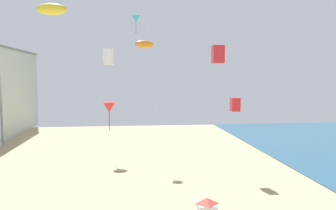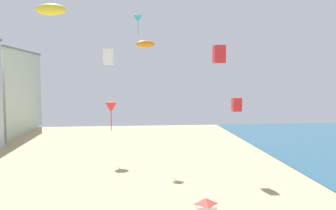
{
  "view_description": "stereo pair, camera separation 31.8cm",
  "coord_description": "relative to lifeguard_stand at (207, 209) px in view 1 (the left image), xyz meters",
  "views": [
    {
      "loc": [
        1.89,
        -8.57,
        9.66
      ],
      "look_at": [
        4.55,
        15.35,
        7.73
      ],
      "focal_mm": 36.78,
      "sensor_mm": 36.0,
      "label": 1
    },
    {
      "loc": [
        2.2,
        -8.6,
        9.66
      ],
      "look_at": [
        4.55,
        15.35,
        7.73
      ],
      "focal_mm": 36.78,
      "sensor_mm": 36.0,
      "label": 2
    }
  ],
  "objects": [
    {
      "name": "lifeguard_stand",
      "position": [
        0.0,
        0.0,
        0.0
      ],
      "size": [
        1.1,
        1.1,
        2.55
      ],
      "rotation": [
        0.0,
        0.0,
        -0.07
      ],
      "color": "white",
      "rests_on": "ground"
    },
    {
      "name": "kite_red_delta",
      "position": [
        -6.89,
        20.9,
        4.34
      ],
      "size": [
        1.47,
        1.47,
        3.33
      ],
      "color": "red"
    },
    {
      "name": "kite_cyan_delta",
      "position": [
        -3.64,
        24.61,
        15.16
      ],
      "size": [
        1.02,
        1.02,
        2.32
      ],
      "color": "#2DB7CC"
    },
    {
      "name": "kite_red_box",
      "position": [
        5.82,
        13.3,
        5.17
      ],
      "size": [
        0.85,
        0.85,
        1.33
      ],
      "color": "red"
    },
    {
      "name": "kite_red_box_2",
      "position": [
        3.55,
        11.47,
        9.93
      ],
      "size": [
        1.03,
        1.03,
        1.61
      ],
      "color": "red"
    },
    {
      "name": "kite_yellow_parafoil_2",
      "position": [
        -8.61,
        -0.1,
        11.48
      ],
      "size": [
        1.6,
        0.44,
        0.62
      ],
      "color": "yellow"
    },
    {
      "name": "kite_white_box",
      "position": [
        -5.88,
        3.99,
        9.21
      ],
      "size": [
        0.65,
        0.65,
        1.02
      ],
      "color": "white"
    },
    {
      "name": "kite_orange_parafoil",
      "position": [
        -3.09,
        13.43,
        10.96
      ],
      "size": [
        1.8,
        0.5,
        0.7
      ],
      "color": "orange"
    }
  ]
}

